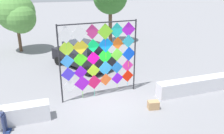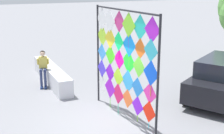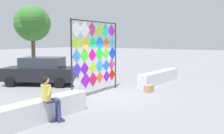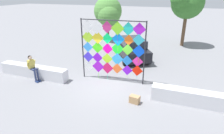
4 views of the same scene
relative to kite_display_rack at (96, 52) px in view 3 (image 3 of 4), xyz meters
The scene contains 8 objects.
ground 2.29m from the kite_display_rack, 86.36° to the right, with size 120.00×120.00×0.00m, color gray.
plaza_ledge_left 5.32m from the kite_display_rack, 166.16° to the right, with size 4.73×0.60×0.74m, color silver.
plaza_ledge_right 5.42m from the kite_display_rack, 13.56° to the right, with size 4.73×0.60×0.74m, color silver.
kite_display_rack is the anchor object (origin of this frame).
seated_vendor 4.91m from the kite_display_rack, 159.65° to the right, with size 0.75×0.57×1.58m.
parked_car 4.58m from the kite_display_rack, 88.57° to the left, with size 3.75×4.69×1.68m.
cardboard_box_large 3.39m from the kite_display_rack, 46.41° to the right, with size 0.48×0.32×0.38m, color tan.
tree_far_right 10.66m from the kite_display_rack, 69.21° to the left, with size 3.07×3.23×5.64m.
Camera 3 is at (-9.95, -7.15, 2.75)m, focal length 40.63 mm.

